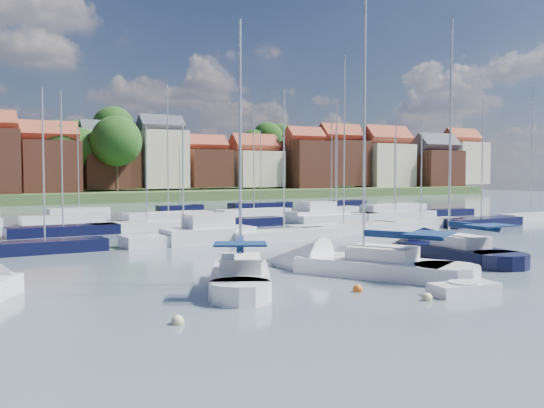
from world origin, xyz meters
TOP-DOWN VIEW (x-y plane):
  - ground at (0.00, 40.00)m, footprint 260.00×260.00m
  - sailboat_left at (-11.14, 3.90)m, footprint 7.05×10.02m
  - sailboat_centre at (-4.73, 3.87)m, footprint 8.41×12.45m
  - sailboat_navy at (4.16, 5.59)m, footprint 4.03×11.86m
  - tender at (-3.95, -3.59)m, footprint 3.24×1.87m
  - buoy_a at (-16.79, -1.91)m, footprint 0.46×0.46m
  - buoy_b at (-6.23, -3.60)m, footprint 0.45×0.45m
  - buoy_c at (-7.54, -0.63)m, footprint 0.45×0.45m
  - buoy_e at (5.48, 6.66)m, footprint 0.41×0.41m
  - buoy_g at (-3.11, -0.61)m, footprint 0.48×0.48m
  - marina_field at (1.91, 35.15)m, footprint 79.62×41.41m
  - far_shore_town at (2.23, 132.67)m, footprint 212.46×90.00m

SIDE VIEW (x-z plane):
  - ground at x=0.00m, z-range 0.00..0.00m
  - buoy_a at x=-16.79m, z-range -0.23..0.23m
  - buoy_b at x=-6.23m, z-range -0.23..0.23m
  - buoy_c at x=-7.54m, z-range -0.23..0.23m
  - buoy_e at x=5.48m, z-range -0.21..0.21m
  - buoy_g at x=-3.11m, z-range -0.24..0.24m
  - tender at x=-3.95m, z-range -0.08..0.59m
  - sailboat_centre at x=-4.73m, z-range -7.99..8.69m
  - sailboat_navy at x=4.16m, z-range -7.71..8.42m
  - sailboat_left at x=-11.14m, z-range -6.45..7.18m
  - marina_field at x=1.91m, z-range -7.53..8.40m
  - far_shore_town at x=2.23m, z-range -6.53..15.74m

